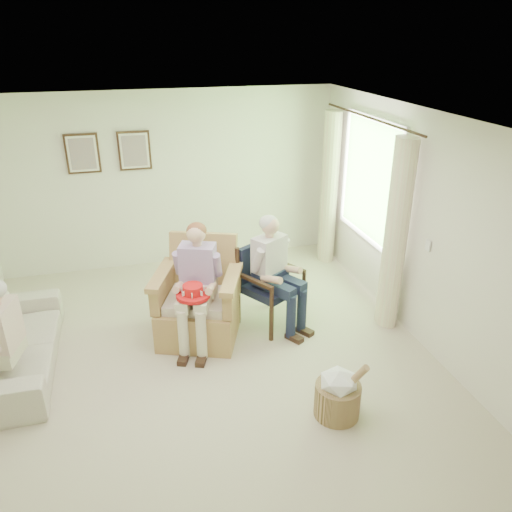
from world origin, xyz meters
name	(u,v)px	position (x,y,z in m)	size (l,w,h in m)	color
floor	(204,362)	(0.00, 0.00, 0.00)	(5.50, 5.50, 0.00)	#C2B69C
back_wall	(169,181)	(0.00, 2.75, 1.30)	(5.00, 0.04, 2.60)	silver
front_wall	(286,468)	(0.00, -2.75, 1.30)	(5.00, 0.04, 2.60)	silver
right_wall	(421,230)	(2.50, 0.00, 1.30)	(0.04, 5.50, 2.60)	silver
ceiling	(192,121)	(0.00, 0.00, 2.60)	(5.00, 5.50, 0.02)	white
window	(370,177)	(2.46, 1.20, 1.58)	(0.13, 2.50, 1.63)	#2D6B23
curtain_left	(395,237)	(2.33, 0.22, 1.15)	(0.34, 0.34, 2.30)	beige
curtain_right	(329,189)	(2.33, 2.18, 1.15)	(0.34, 0.34, 2.30)	beige
framed_print_left	(83,154)	(-1.15, 2.71, 1.78)	(0.45, 0.05, 0.55)	#382114
framed_print_right	(134,151)	(-0.45, 2.71, 1.78)	(0.45, 0.05, 0.55)	#382114
wicker_armchair	(198,307)	(0.04, 0.56, 0.37)	(0.91, 0.91, 1.17)	#A98050
wood_armchair	(269,280)	(0.94, 0.69, 0.54)	(0.64, 0.60, 0.99)	black
sofa	(15,344)	(-1.95, 0.44, 0.29)	(0.78, 1.99, 0.58)	beige
person_wicker	(199,277)	(0.04, 0.41, 0.84)	(0.40, 0.63, 1.41)	beige
person_dark	(273,266)	(0.94, 0.52, 0.81)	(0.40, 0.62, 1.38)	#1B233C
red_hat	(193,293)	(-0.05, 0.23, 0.76)	(0.37, 0.37, 0.14)	red
hatbox	(338,393)	(1.08, -1.14, 0.25)	(0.56, 0.56, 0.64)	tan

